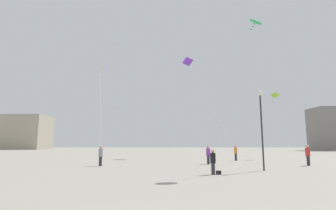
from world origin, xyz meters
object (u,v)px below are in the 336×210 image
at_px(person_in_orange, 236,152).
at_px(building_left_hall, 22,132).
at_px(kite_violet_delta, 189,63).
at_px(lamppost_east, 262,118).
at_px(kite_lime_delta, 274,97).
at_px(handbag_beside_flyer, 219,173).
at_px(person_in_red, 308,154).
at_px(kite_emerald_diamond, 256,23).
at_px(person_in_grey, 101,155).
at_px(kite_amber_delta, 101,70).
at_px(person_in_purple, 209,154).
at_px(person_in_black, 213,161).

distance_m(person_in_orange, building_left_hall, 92.07).
xyz_separation_m(kite_violet_delta, lamppost_east, (3.67, -20.35, -10.74)).
height_order(kite_lime_delta, handbag_beside_flyer, kite_lime_delta).
relative_size(person_in_orange, handbag_beside_flyer, 5.47).
xyz_separation_m(person_in_orange, handbag_beside_flyer, (-4.73, -13.99, -0.84)).
height_order(person_in_red, handbag_beside_flyer, person_in_red).
xyz_separation_m(person_in_red, building_left_hall, (-67.55, 74.17, 5.29)).
relative_size(kite_emerald_diamond, kite_violet_delta, 0.71).
xyz_separation_m(person_in_grey, handbag_beside_flyer, (9.10, -6.38, -0.85)).
distance_m(person_in_red, building_left_hall, 100.46).
relative_size(person_in_red, building_left_hall, 0.09).
relative_size(person_in_red, kite_violet_delta, 0.13).
height_order(lamppost_east, handbag_beside_flyer, lamppost_east).
bearing_deg(kite_amber_delta, person_in_grey, -73.79).
bearing_deg(lamppost_east, kite_amber_delta, 130.17).
xyz_separation_m(person_in_purple, handbag_beside_flyer, (-0.65, -8.34, -0.84)).
height_order(kite_violet_delta, lamppost_east, kite_violet_delta).
relative_size(person_in_orange, building_left_hall, 0.09).
xyz_separation_m(person_in_black, kite_violet_delta, (0.41, 22.83, 13.73)).
xyz_separation_m(person_in_red, kite_violet_delta, (-9.26, 15.94, 13.58)).
relative_size(person_in_orange, kite_emerald_diamond, 0.18).
height_order(person_in_purple, person_in_red, person_in_red).
bearing_deg(person_in_red, kite_emerald_diamond, 32.92).
relative_size(person_in_purple, kite_emerald_diamond, 0.18).
bearing_deg(kite_emerald_diamond, person_in_black, -157.64).
xyz_separation_m(kite_violet_delta, handbag_beside_flyer, (-0.06, -22.73, -14.46)).
xyz_separation_m(person_in_purple, person_in_red, (8.68, -1.55, 0.05)).
relative_size(person_in_grey, building_left_hall, 0.09).
distance_m(kite_violet_delta, lamppost_east, 23.30).
xyz_separation_m(kite_amber_delta, building_left_hall, (-44.15, 57.47, -7.34)).
relative_size(person_in_grey, handbag_beside_flyer, 5.53).
bearing_deg(person_in_purple, lamppost_east, 9.23).
bearing_deg(person_in_purple, person_in_orange, 125.94).
bearing_deg(kite_amber_delta, kite_violet_delta, -3.07).
distance_m(kite_violet_delta, handbag_beside_flyer, 26.94).
relative_size(person_in_red, handbag_beside_flyer, 5.75).
height_order(person_in_purple, handbag_beside_flyer, person_in_purple).
xyz_separation_m(kite_emerald_diamond, kite_lime_delta, (8.13, 17.14, -2.49)).
xyz_separation_m(person_in_grey, person_in_red, (18.43, 0.41, 0.04)).
height_order(person_in_orange, person_in_purple, person_in_purple).
xyz_separation_m(person_in_purple, kite_amber_delta, (-14.73, 15.15, 12.67)).
height_order(person_in_black, person_in_purple, person_in_purple).
bearing_deg(person_in_orange, building_left_hall, -32.79).
height_order(person_in_purple, kite_lime_delta, kite_lime_delta).
height_order(person_in_purple, building_left_hall, building_left_hall).
distance_m(person_in_grey, person_in_purple, 9.95).
relative_size(kite_emerald_diamond, lamppost_east, 1.70).
height_order(person_in_orange, kite_amber_delta, kite_amber_delta).
bearing_deg(kite_violet_delta, person_in_grey, -119.27).
xyz_separation_m(person_in_grey, kite_violet_delta, (9.17, 16.35, 13.61)).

